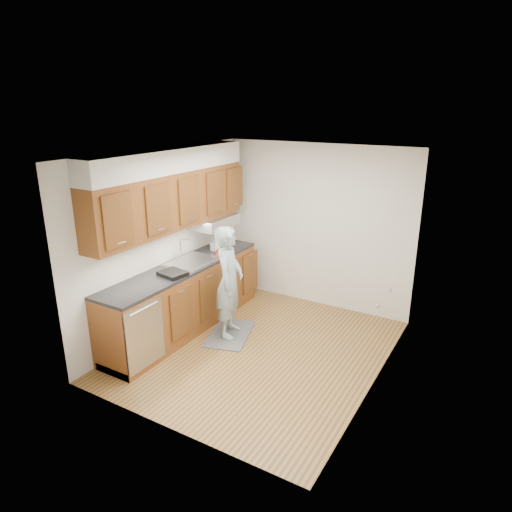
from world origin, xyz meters
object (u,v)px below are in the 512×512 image
Objects in this scene: soap_bottle_b at (214,244)px; soda_can at (218,253)px; person at (229,275)px; soap_bottle_a at (218,243)px; dish_rack at (173,274)px.

soda_can is at bearing -43.75° from soap_bottle_b.
person is 9.31× the size of soap_bottle_b.
soda_can is (-0.45, 0.40, 0.11)m from person.
soap_bottle_b is at bearing 29.46° from person.
person is 6.62× the size of soap_bottle_a.
person is at bearing -41.31° from soda_can.
dish_rack is at bearing -94.95° from soda_can.
soda_can is (0.15, -0.20, -0.08)m from soap_bottle_a.
soap_bottle_b reaches higher than soda_can.
soap_bottle_a is 0.26m from soda_can.
soap_bottle_a is 1.41× the size of soap_bottle_b.
person is 15.77× the size of soda_can.
dish_rack is (0.15, -1.12, -0.07)m from soap_bottle_b.
person reaches higher than soap_bottle_b.
soap_bottle_a is (-0.60, 0.60, 0.19)m from person.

